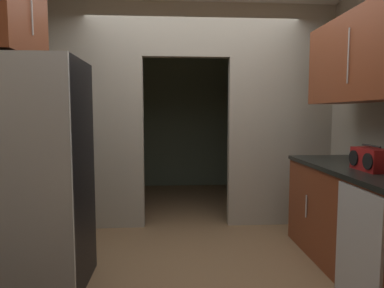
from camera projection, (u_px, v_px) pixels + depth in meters
name	position (u px, v px, depth m)	size (l,w,h in m)	color
ground	(203.00, 271.00, 2.98)	(20.00, 20.00, 0.00)	brown
kitchen_partition	(195.00, 109.00, 4.10)	(3.41, 0.12, 2.67)	#ADA899
adjoining_room_shell	(186.00, 116.00, 5.79)	(3.41, 2.43, 2.67)	slate
refrigerator	(39.00, 176.00, 2.65)	(0.70, 0.72, 1.79)	black
lower_cabinet_run	(362.00, 221.00, 2.92)	(0.68, 1.82, 0.92)	brown
dishwasher	(358.00, 249.00, 2.40)	(0.02, 0.56, 0.86)	#B7BABC
upper_cabinet_counterside	(370.00, 56.00, 2.80)	(0.36, 1.63, 0.75)	brown
upper_cabinet_fridgeside	(7.00, 2.00, 2.61)	(0.36, 0.77, 0.83)	brown
boombox	(370.00, 159.00, 2.74)	(0.17, 0.34, 0.21)	maroon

